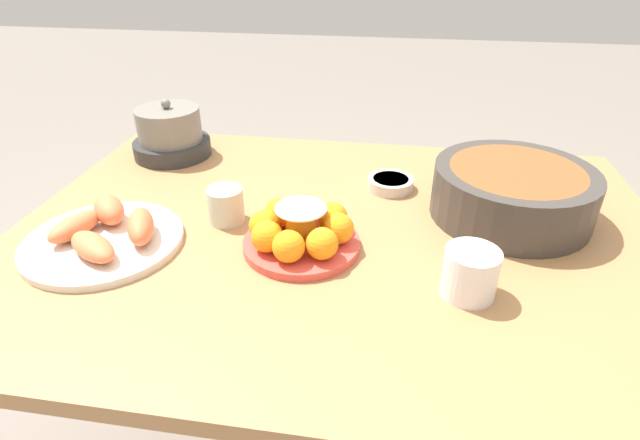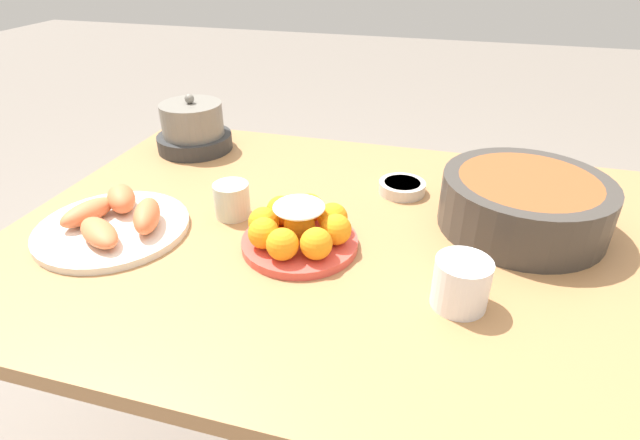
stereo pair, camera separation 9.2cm
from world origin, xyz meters
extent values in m
cylinder|color=#A87547|center=(-0.59, 0.41, 0.35)|extent=(0.06, 0.06, 0.69)
cylinder|color=#A87547|center=(0.59, 0.41, 0.35)|extent=(0.06, 0.06, 0.69)
cube|color=#A87547|center=(0.00, 0.00, 0.71)|extent=(1.27, 0.92, 0.03)
cylinder|color=#E04C42|center=(-0.06, -0.07, 0.73)|extent=(0.21, 0.21, 0.02)
sphere|color=orange|center=(0.01, -0.07, 0.77)|extent=(0.06, 0.06, 0.06)
sphere|color=orange|center=(-0.01, -0.03, 0.77)|extent=(0.06, 0.06, 0.06)
sphere|color=orange|center=(-0.06, -0.01, 0.77)|extent=(0.06, 0.06, 0.06)
sphere|color=orange|center=(-0.11, -0.03, 0.77)|extent=(0.06, 0.06, 0.06)
sphere|color=orange|center=(-0.12, -0.08, 0.77)|extent=(0.06, 0.06, 0.06)
sphere|color=orange|center=(-0.11, -0.11, 0.77)|extent=(0.06, 0.06, 0.06)
sphere|color=orange|center=(-0.07, -0.14, 0.77)|extent=(0.06, 0.06, 0.06)
sphere|color=orange|center=(-0.01, -0.12, 0.77)|extent=(0.06, 0.06, 0.06)
ellipsoid|color=white|center=(-0.06, -0.07, 0.81)|extent=(0.09, 0.09, 0.02)
sphere|color=orange|center=(-0.06, -0.07, 0.77)|extent=(0.06, 0.06, 0.06)
cylinder|color=#3D3833|center=(0.34, 0.11, 0.78)|extent=(0.31, 0.31, 0.10)
cylinder|color=brown|center=(0.34, 0.11, 0.82)|extent=(0.26, 0.26, 0.01)
cylinder|color=beige|center=(0.10, 0.19, 0.74)|extent=(0.10, 0.10, 0.03)
cylinder|color=#B26623|center=(0.10, 0.19, 0.75)|extent=(0.08, 0.08, 0.01)
cylinder|color=silver|center=(-0.42, -0.12, 0.73)|extent=(0.29, 0.29, 0.01)
ellipsoid|color=#E57042|center=(-0.35, -0.11, 0.76)|extent=(0.09, 0.12, 0.05)
ellipsoid|color=#E57042|center=(-0.44, -0.06, 0.76)|extent=(0.10, 0.11, 0.05)
ellipsoid|color=#E57042|center=(-0.47, -0.12, 0.76)|extent=(0.08, 0.12, 0.04)
ellipsoid|color=#E57042|center=(-0.41, -0.17, 0.76)|extent=(0.13, 0.11, 0.04)
cylinder|color=white|center=(0.23, -0.16, 0.76)|extent=(0.09, 0.09, 0.08)
cylinder|color=beige|center=(-0.22, 0.00, 0.76)|extent=(0.07, 0.07, 0.07)
cylinder|color=#2D2D2D|center=(-0.47, 0.30, 0.74)|extent=(0.19, 0.19, 0.04)
cylinder|color=slate|center=(-0.47, 0.30, 0.81)|extent=(0.16, 0.16, 0.08)
sphere|color=slate|center=(-0.47, 0.30, 0.86)|extent=(0.02, 0.02, 0.02)
camera|label=1|loc=(0.10, -0.82, 1.23)|focal=28.00mm
camera|label=2|loc=(0.19, -0.80, 1.23)|focal=28.00mm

